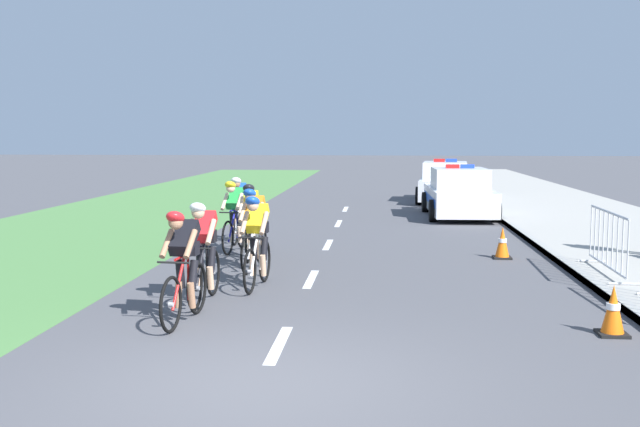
% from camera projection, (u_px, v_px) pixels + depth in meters
% --- Properties ---
extents(ground_plane, '(160.00, 160.00, 0.00)m').
position_uv_depth(ground_plane, '(259.00, 385.00, 7.37)').
color(ground_plane, '#4C4C51').
extents(sidewalk_slab, '(5.03, 60.00, 0.12)m').
position_uv_depth(sidewalk_slab, '(592.00, 222.00, 20.64)').
color(sidewalk_slab, '#A3A099').
rests_on(sidewalk_slab, ground).
extents(kerb_edge, '(0.16, 60.00, 0.13)m').
position_uv_depth(kerb_edge, '(504.00, 220.00, 20.84)').
color(kerb_edge, '#9E9E99').
rests_on(kerb_edge, ground).
extents(grass_verge, '(7.00, 60.00, 0.01)m').
position_uv_depth(grass_verge, '(119.00, 219.00, 21.78)').
color(grass_verge, '#4C7F42').
rests_on(grass_verge, ground).
extents(lane_markings_centre, '(0.14, 21.60, 0.01)m').
position_uv_depth(lane_markings_centre, '(321.00, 259.00, 14.72)').
color(lane_markings_centre, white).
rests_on(lane_markings_centre, ground).
extents(cyclist_lead, '(0.44, 1.72, 1.56)m').
position_uv_depth(cyclist_lead, '(184.00, 265.00, 9.70)').
color(cyclist_lead, black).
rests_on(cyclist_lead, ground).
extents(cyclist_second, '(0.42, 1.72, 1.56)m').
position_uv_depth(cyclist_second, '(203.00, 251.00, 10.87)').
color(cyclist_second, black).
rests_on(cyclist_second, ground).
extents(cyclist_third, '(0.44, 1.72, 1.56)m').
position_uv_depth(cyclist_third, '(257.00, 240.00, 11.93)').
color(cyclist_third, black).
rests_on(cyclist_third, ground).
extents(cyclist_fourth, '(0.45, 1.72, 1.56)m').
position_uv_depth(cyclist_fourth, '(254.00, 228.00, 13.53)').
color(cyclist_fourth, black).
rests_on(cyclist_fourth, ground).
extents(cyclist_fifth, '(0.44, 1.72, 1.56)m').
position_uv_depth(cyclist_fifth, '(250.00, 220.00, 14.76)').
color(cyclist_fifth, black).
rests_on(cyclist_fifth, ground).
extents(cyclist_sixth, '(0.45, 1.72, 1.56)m').
position_uv_depth(cyclist_sixth, '(235.00, 215.00, 15.64)').
color(cyclist_sixth, black).
rests_on(cyclist_sixth, ground).
extents(cyclist_seventh, '(0.42, 1.72, 1.56)m').
position_uv_depth(cyclist_seventh, '(239.00, 209.00, 17.00)').
color(cyclist_seventh, black).
rests_on(cyclist_seventh, ground).
extents(police_car_nearest, '(2.07, 4.44, 1.59)m').
position_uv_depth(police_car_nearest, '(459.00, 194.00, 22.30)').
color(police_car_nearest, silver).
rests_on(police_car_nearest, ground).
extents(police_car_second, '(2.32, 4.55, 1.59)m').
position_uv_depth(police_car_second, '(445.00, 183.00, 27.28)').
color(police_car_second, silver).
rests_on(police_car_second, ground).
extents(crowd_barrier_middle, '(0.56, 2.32, 1.07)m').
position_uv_depth(crowd_barrier_middle, '(608.00, 242.00, 12.65)').
color(crowd_barrier_middle, '#B7BABF').
rests_on(crowd_barrier_middle, sidewalk_slab).
extents(traffic_cone_near, '(0.36, 0.36, 0.64)m').
position_uv_depth(traffic_cone_near, '(613.00, 311.00, 9.15)').
color(traffic_cone_near, black).
rests_on(traffic_cone_near, ground).
extents(traffic_cone_mid, '(0.36, 0.36, 0.64)m').
position_uv_depth(traffic_cone_mid, '(502.00, 243.00, 14.82)').
color(traffic_cone_mid, black).
rests_on(traffic_cone_mid, ground).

